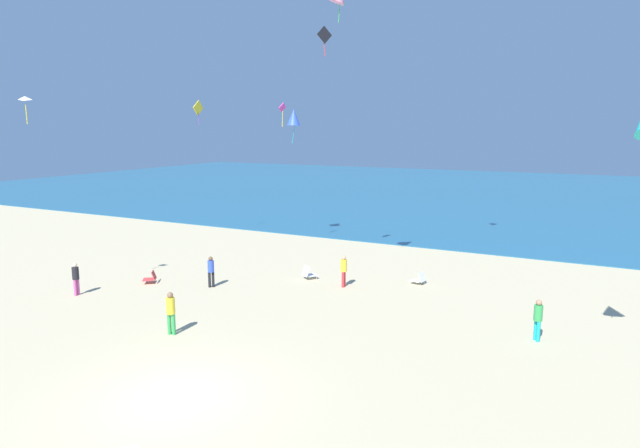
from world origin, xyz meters
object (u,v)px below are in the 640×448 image
Objects in this scene: beach_chair_mid_beach at (309,273)px; person_0 at (344,269)px; kite_blue at (294,117)px; kite_yellow at (198,108)px; kite_magenta at (282,109)px; person_4 at (211,270)px; beach_chair_near_camera at (151,278)px; person_2 at (171,310)px; beach_chair_far_left at (419,279)px; kite_white at (25,99)px; kite_black at (324,35)px; person_1 at (76,277)px; person_3 at (538,317)px.

person_0 is (1.97, -0.40, 0.54)m from beach_chair_mid_beach.
kite_yellow is (-5.18, -2.40, 0.53)m from kite_blue.
kite_magenta is at bearing -4.24° from kite_yellow.
kite_magenta is at bearing 141.54° from person_4.
beach_chair_near_camera is (-6.06, -3.85, -0.02)m from beach_chair_mid_beach.
person_2 is at bearing -113.41° from person_0.
person_4 is at bearing 39.92° from beach_chair_far_left.
person_0 is at bearing -67.50° from beach_chair_mid_beach.
person_0 is 1.35× the size of kite_white.
beach_chair_far_left is at bearing -38.43° from beach_chair_mid_beach.
beach_chair_mid_beach reaches higher than beach_chair_far_left.
kite_black is 0.68× the size of kite_blue.
beach_chair_near_camera is 0.55× the size of person_0.
person_1 is at bearing -113.38° from person_2.
person_1 is at bearing -132.80° from kite_black.
person_1 is at bearing 43.40° from beach_chair_far_left.
person_4 is at bearing 167.82° from beach_chair_mid_beach.
person_3 is 1.34× the size of kite_white.
kite_white is at bearing -84.99° from person_4.
person_4 is (-3.22, -3.10, 0.52)m from beach_chair_mid_beach.
beach_chair_mid_beach reaches higher than beach_chair_near_camera.
kite_yellow is at bearing 162.98° from kite_black.
person_3 is 22.79m from kite_yellow.
beach_chair_mid_beach is 0.75× the size of kite_white.
kite_black is at bearing 43.17° from person_1.
person_4 is 12.55m from kite_yellow.
person_4 is 10.21m from kite_magenta.
beach_chair_near_camera is 0.55× the size of person_3.
person_2 is at bearing -95.51° from kite_black.
person_3 is 1.09× the size of kite_magenta.
kite_magenta is at bearing -71.79° from kite_blue.
person_4 is 0.69× the size of kite_blue.
beach_chair_far_left is 3.50m from person_0.
kite_magenta reaches higher than beach_chair_mid_beach.
kite_black reaches higher than beach_chair_near_camera.
beach_chair_near_camera is at bearing 68.97° from kite_white.
kite_white is at bearing 170.35° from beach_chair_mid_beach.
kite_magenta reaches higher than kite_blue.
kite_magenta is 0.91× the size of kite_yellow.
kite_blue reaches higher than person_3.
beach_chair_far_left is at bearing -29.72° from kite_blue.
person_1 reaches higher than beach_chair_near_camera.
person_0 is 1.04× the size of kite_black.
kite_black reaches higher than person_1.
person_3 is at bearing 46.82° from person_4.
person_2 is 1.15× the size of kite_magenta.
person_2 is (5.15, -4.34, 0.60)m from beach_chair_near_camera.
kite_white is at bearing 33.27° from beach_chair_near_camera.
person_2 is at bearing -12.87° from person_3.
kite_blue is at bearing 131.22° from kite_black.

